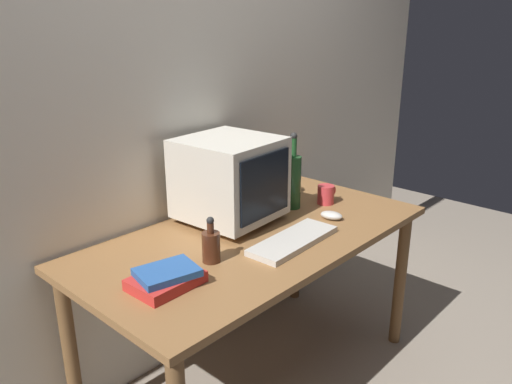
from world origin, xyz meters
TOP-DOWN VIEW (x-y plane):
  - ground_plane at (0.00, 0.00)m, footprint 6.00×6.00m
  - back_wall at (0.00, 0.45)m, footprint 4.00×0.08m
  - desk at (0.00, 0.00)m, footprint 1.52×0.78m
  - crt_monitor at (0.02, 0.17)m, footprint 0.41×0.41m
  - keyboard at (0.02, -0.18)m, footprint 0.43×0.17m
  - computer_mouse at (0.34, -0.14)m, footprint 0.08×0.11m
  - bottle_tall at (0.34, 0.08)m, footprint 0.08×0.08m
  - bottle_short at (-0.30, -0.05)m, footprint 0.07×0.07m
  - book_stack at (-0.53, -0.08)m, footprint 0.23×0.19m
  - mug at (0.49, -0.01)m, footprint 0.12×0.08m
  - cd_spindle at (0.51, 0.24)m, footprint 0.12×0.12m

SIDE VIEW (x-z plane):
  - ground_plane at x=0.00m, z-range 0.00..0.00m
  - desk at x=0.00m, z-range 0.28..1.01m
  - keyboard at x=0.02m, z-range 0.73..0.76m
  - computer_mouse at x=0.34m, z-range 0.73..0.77m
  - cd_spindle at x=0.51m, z-range 0.73..0.78m
  - book_stack at x=-0.53m, z-range 0.73..0.80m
  - mug at x=0.49m, z-range 0.73..0.82m
  - bottle_short at x=-0.30m, z-range 0.71..0.89m
  - bottle_tall at x=0.34m, z-range 0.69..1.05m
  - crt_monitor at x=0.02m, z-range 0.74..1.11m
  - back_wall at x=0.00m, z-range 0.00..2.50m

